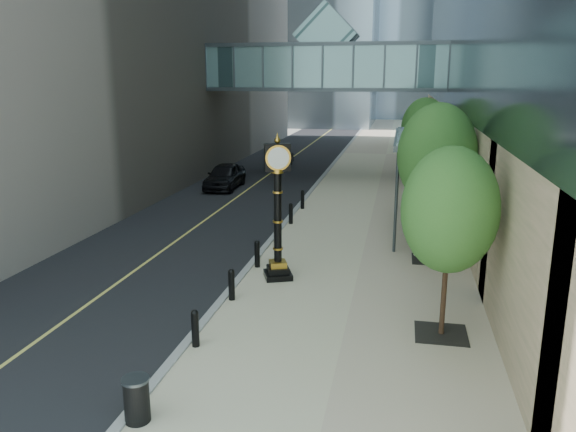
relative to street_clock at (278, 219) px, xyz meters
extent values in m
plane|color=gray|center=(1.70, -6.42, -2.18)|extent=(320.00, 320.00, 0.00)
cube|color=black|center=(-5.30, 33.58, -2.17)|extent=(8.00, 180.00, 0.02)
cube|color=#C0B594|center=(2.70, 33.58, -2.15)|extent=(8.00, 180.00, 0.06)
cube|color=gray|center=(-1.30, 33.58, -2.14)|extent=(0.25, 180.00, 0.07)
cube|color=slate|center=(-1.30, 21.58, 5.32)|extent=(17.00, 4.00, 3.00)
cube|color=#383F44|center=(-1.30, 21.58, 3.87)|extent=(17.00, 4.20, 0.25)
cube|color=#383F44|center=(-1.30, 21.58, 6.77)|extent=(17.00, 4.20, 0.25)
cube|color=slate|center=(-1.30, 21.58, 7.42)|extent=(4.24, 3.00, 4.24)
cube|color=#383F44|center=(5.20, 7.58, 2.02)|extent=(3.00, 8.00, 0.25)
cube|color=slate|center=(5.20, 7.58, 2.17)|extent=(2.80, 7.80, 0.06)
cylinder|color=#383F44|center=(3.90, 3.88, -0.08)|extent=(0.12, 0.12, 4.20)
cylinder|color=#383F44|center=(3.90, 11.28, -0.08)|extent=(0.12, 0.12, 4.20)
cylinder|color=black|center=(-1.00, -5.42, -1.67)|extent=(0.20, 0.20, 0.90)
cylinder|color=black|center=(-1.00, -2.22, -1.67)|extent=(0.20, 0.20, 0.90)
cylinder|color=black|center=(-1.00, 0.98, -1.67)|extent=(0.20, 0.20, 0.90)
cylinder|color=black|center=(-1.00, 4.18, -1.67)|extent=(0.20, 0.20, 0.90)
cylinder|color=black|center=(-1.00, 7.38, -1.67)|extent=(0.20, 0.20, 0.90)
cylinder|color=black|center=(-1.00, 10.58, -1.67)|extent=(0.20, 0.20, 0.90)
cube|color=black|center=(5.30, -3.42, -2.11)|extent=(1.40, 1.40, 0.02)
cylinder|color=#3D2919|center=(5.30, -3.42, -0.75)|extent=(0.14, 0.14, 2.73)
ellipsoid|color=#2B5F23|center=(5.30, -3.42, 1.36)|extent=(2.50, 2.50, 3.33)
cube|color=black|center=(5.30, 3.08, -2.11)|extent=(1.40, 1.40, 0.02)
cylinder|color=#3D2919|center=(5.30, 3.08, -0.54)|extent=(0.14, 0.14, 3.15)
ellipsoid|color=#2B5F23|center=(5.30, 3.08, 1.89)|extent=(2.89, 2.89, 3.85)
cube|color=black|center=(5.30, 9.58, -2.11)|extent=(1.40, 1.40, 0.02)
cylinder|color=#3D2919|center=(5.30, 9.58, -0.78)|extent=(0.14, 0.14, 2.67)
ellipsoid|color=#2B5F23|center=(5.30, 9.58, 1.28)|extent=(2.44, 2.44, 3.26)
cube|color=black|center=(5.30, 16.08, -2.11)|extent=(1.40, 1.40, 0.02)
cylinder|color=#3D2919|center=(5.30, 16.08, -0.61)|extent=(0.14, 0.14, 3.01)
ellipsoid|color=#2B5F23|center=(5.30, 16.08, 1.71)|extent=(2.76, 2.76, 3.68)
cube|color=black|center=(5.30, 22.58, -2.11)|extent=(1.40, 1.40, 0.02)
cylinder|color=#3D2919|center=(5.30, 22.58, -0.77)|extent=(0.14, 0.14, 2.69)
ellipsoid|color=#2B5F23|center=(5.30, 22.58, 1.30)|extent=(2.46, 2.46, 3.28)
cube|color=black|center=(0.00, 0.00, -2.01)|extent=(1.19, 1.19, 0.20)
cube|color=black|center=(0.00, 0.00, -1.81)|extent=(0.92, 0.92, 0.20)
cube|color=gold|center=(0.00, 0.00, -1.61)|extent=(0.72, 0.72, 0.20)
cylinder|color=black|center=(0.00, 0.00, 0.07)|extent=(0.26, 0.26, 3.15)
cube|color=black|center=(0.00, 0.00, 2.10)|extent=(0.92, 0.60, 0.91)
cylinder|color=white|center=(0.00, 0.18, 2.10)|extent=(0.68, 0.30, 0.71)
cylinder|color=white|center=(0.00, -0.18, 2.10)|extent=(0.68, 0.30, 0.71)
sphere|color=gold|center=(0.00, 0.00, 2.66)|extent=(0.20, 0.20, 0.20)
cylinder|color=black|center=(-1.00, -8.75, -1.67)|extent=(0.60, 0.60, 0.90)
imported|color=beige|center=(4.89, 3.53, -1.15)|extent=(0.83, 0.70, 1.93)
imported|color=black|center=(-6.81, 15.38, -1.37)|extent=(1.97, 4.66, 1.57)
imported|color=black|center=(-5.21, 24.38, -1.43)|extent=(1.73, 4.49, 1.46)
camera|label=1|loc=(3.99, -18.03, 4.69)|focal=35.00mm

